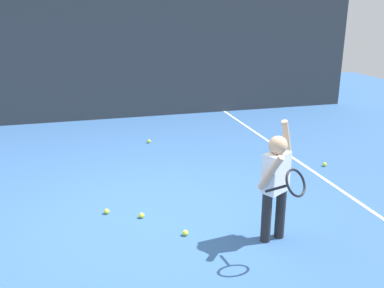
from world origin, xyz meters
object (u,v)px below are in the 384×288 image
at_px(tennis_ball_2, 107,211).
at_px(tennis_ball_4, 325,164).
at_px(tennis_ball_1, 142,215).
at_px(tennis_ball_5, 149,141).
at_px(tennis_ball_0, 185,233).
at_px(tennis_player, 277,180).
at_px(tennis_ball_3, 273,153).

bearing_deg(tennis_ball_2, tennis_ball_4, 11.93).
height_order(tennis_ball_1, tennis_ball_4, same).
bearing_deg(tennis_ball_1, tennis_ball_5, 78.48).
bearing_deg(tennis_ball_0, tennis_ball_2, 136.60).
height_order(tennis_ball_1, tennis_ball_2, same).
bearing_deg(tennis_ball_1, tennis_ball_0, -52.98).
height_order(tennis_ball_2, tennis_ball_4, same).
bearing_deg(tennis_player, tennis_ball_1, 116.47).
height_order(tennis_ball_1, tennis_ball_3, same).
xyz_separation_m(tennis_ball_3, tennis_ball_4, (0.57, -0.75, 0.00)).
xyz_separation_m(tennis_ball_1, tennis_ball_5, (0.61, 2.98, 0.00)).
bearing_deg(tennis_player, tennis_ball_4, 16.14).
relative_size(tennis_ball_3, tennis_ball_4, 1.00).
distance_m(tennis_ball_1, tennis_ball_5, 3.04).
bearing_deg(tennis_ball_3, tennis_ball_1, -146.35).
bearing_deg(tennis_ball_1, tennis_player, -33.86).
bearing_deg(tennis_ball_0, tennis_ball_1, 127.02).
xyz_separation_m(tennis_ball_2, tennis_ball_5, (1.01, 2.75, 0.00)).
bearing_deg(tennis_ball_4, tennis_ball_3, 127.19).
bearing_deg(tennis_ball_4, tennis_ball_5, 141.97).
bearing_deg(tennis_ball_3, tennis_ball_0, -133.75).
relative_size(tennis_ball_4, tennis_ball_5, 1.00).
xyz_separation_m(tennis_player, tennis_ball_5, (-0.73, 3.87, -0.69)).
bearing_deg(tennis_ball_3, tennis_ball_2, -153.43).
bearing_deg(tennis_player, tennis_ball_0, 129.72).
relative_size(tennis_ball_0, tennis_ball_1, 1.00).
bearing_deg(tennis_ball_3, tennis_player, -115.62).
bearing_deg(tennis_ball_5, tennis_ball_0, -93.12).
relative_size(tennis_player, tennis_ball_2, 20.46).
relative_size(tennis_player, tennis_ball_5, 20.46).
distance_m(tennis_ball_3, tennis_ball_5, 2.35).
bearing_deg(tennis_player, tennis_ball_5, 70.99).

